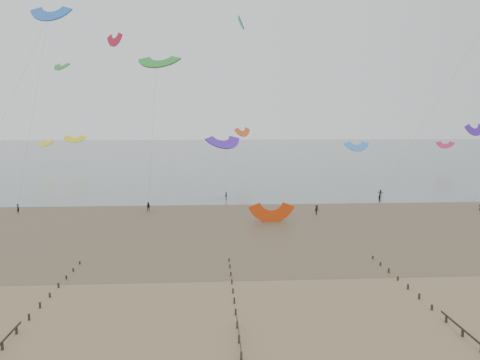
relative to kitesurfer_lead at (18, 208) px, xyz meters
name	(u,v)px	position (x,y,z in m)	size (l,w,h in m)	color
ground	(192,300)	(34.00, -44.10, -0.88)	(500.00, 500.00, 0.00)	brown
sea_and_shore	(176,222)	(29.93, -9.69, -0.88)	(500.00, 665.00, 0.03)	#475654
kitesurfer_lead	(18,208)	(0.00, 0.00, 0.00)	(0.64, 0.42, 1.77)	black
kitesurfers	(326,200)	(59.22, 5.44, -0.03)	(129.75, 19.87, 1.86)	black
grounded_kite	(271,222)	(46.04, -10.26, -0.88)	(6.48, 3.39, 4.94)	red
kites_airborne	(165,105)	(22.90, 46.81, 20.38)	(237.69, 115.56, 42.22)	#139F83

